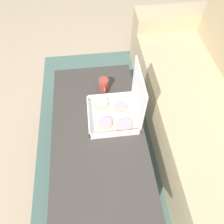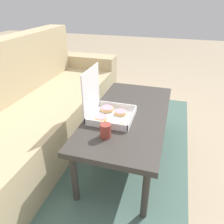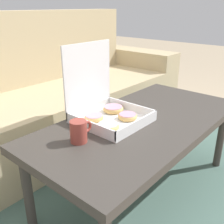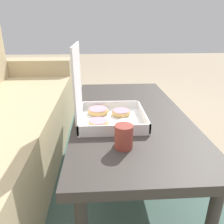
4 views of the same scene
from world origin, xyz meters
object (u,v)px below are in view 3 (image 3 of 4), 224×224
Objects in this scene: coffee_table at (142,127)px; coffee_mug at (79,131)px; pastry_box at (106,108)px; couch at (41,104)px.

coffee_mug reaches higher than coffee_table.
couch is at bearing 81.03° from pastry_box.
couch is at bearing 90.00° from coffee_table.
coffee_mug is at bearing 168.60° from coffee_table.
couch is 0.89m from coffee_mug.
coffee_table is at bearing -11.40° from coffee_mug.
coffee_mug is (-0.36, -0.80, 0.18)m from couch.
pastry_box is at bearing 15.43° from coffee_mug.
couch reaches higher than coffee_mug.
pastry_box reaches higher than coffee_mug.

